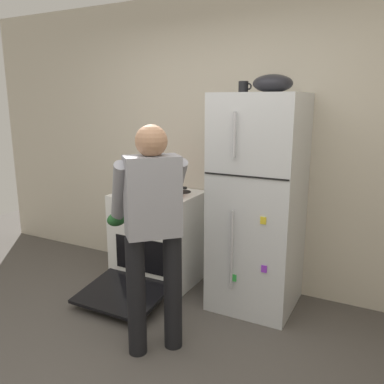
% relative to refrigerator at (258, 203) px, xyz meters
% --- Properties ---
extents(kitchen_wall_back, '(6.00, 0.10, 2.70)m').
position_rel_refrigerator_xyz_m(kitchen_wall_back, '(-0.40, 0.38, 0.45)').
color(kitchen_wall_back, beige).
rests_on(kitchen_wall_back, ground).
extents(refrigerator, '(0.68, 0.72, 1.81)m').
position_rel_refrigerator_xyz_m(refrigerator, '(0.00, 0.00, 0.00)').
color(refrigerator, silver).
rests_on(refrigerator, ground).
extents(stove_range, '(0.76, 1.20, 0.89)m').
position_rel_refrigerator_xyz_m(stove_range, '(-0.99, -0.02, -0.47)').
color(stove_range, white).
rests_on(stove_range, ground).
extents(person_cook, '(0.63, 0.66, 1.60)m').
position_rel_refrigerator_xyz_m(person_cook, '(-0.43, -0.96, 0.05)').
color(person_cook, black).
rests_on(person_cook, ground).
extents(red_pot, '(0.35, 0.25, 0.10)m').
position_rel_refrigerator_xyz_m(red_pot, '(-0.83, -0.05, 0.04)').
color(red_pot, red).
rests_on(red_pot, stove_range).
extents(coffee_mug, '(0.11, 0.08, 0.10)m').
position_rel_refrigerator_xyz_m(coffee_mug, '(-0.18, 0.05, 0.95)').
color(coffee_mug, black).
rests_on(coffee_mug, refrigerator).
extents(pepper_mill, '(0.05, 0.05, 0.19)m').
position_rel_refrigerator_xyz_m(pepper_mill, '(-1.29, 0.20, 0.08)').
color(pepper_mill, brown).
rests_on(pepper_mill, stove_range).
extents(mixing_bowl, '(0.31, 0.31, 0.14)m').
position_rel_refrigerator_xyz_m(mixing_bowl, '(0.08, 0.00, 0.97)').
color(mixing_bowl, black).
rests_on(mixing_bowl, refrigerator).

